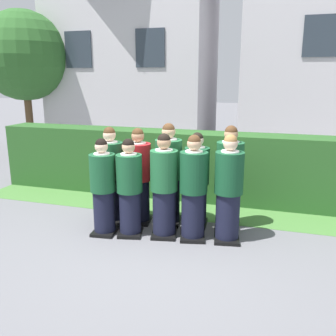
{
  "coord_description": "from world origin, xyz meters",
  "views": [
    {
      "loc": [
        1.66,
        -5.18,
        2.48
      ],
      "look_at": [
        0.0,
        0.27,
        1.05
      ],
      "focal_mm": 39.3,
      "sensor_mm": 36.0,
      "label": 1
    }
  ],
  "objects_px": {
    "student_front_row_0": "(103,189)",
    "student_front_row_1": "(130,190)",
    "student_front_row_3": "(193,190)",
    "student_rear_row_3": "(196,182)",
    "student_rear_row_0": "(111,177)",
    "student_front_row_2": "(164,188)",
    "student_front_row_4": "(228,191)",
    "student_rear_row_2": "(169,177)",
    "student_rear_row_4": "(229,180)",
    "student_in_red_blazer": "(139,178)"
  },
  "relations": [
    {
      "from": "student_front_row_4",
      "to": "student_rear_row_2",
      "type": "height_order",
      "value": "student_rear_row_2"
    },
    {
      "from": "student_front_row_3",
      "to": "student_rear_row_0",
      "type": "distance_m",
      "value": 1.54
    },
    {
      "from": "student_front_row_0",
      "to": "student_rear_row_2",
      "type": "relative_size",
      "value": 0.9
    },
    {
      "from": "student_in_red_blazer",
      "to": "student_rear_row_4",
      "type": "bearing_deg",
      "value": 9.17
    },
    {
      "from": "student_front_row_0",
      "to": "student_front_row_1",
      "type": "height_order",
      "value": "student_front_row_1"
    },
    {
      "from": "student_front_row_1",
      "to": "student_rear_row_2",
      "type": "bearing_deg",
      "value": 55.04
    },
    {
      "from": "student_front_row_1",
      "to": "student_rear_row_3",
      "type": "bearing_deg",
      "value": 36.69
    },
    {
      "from": "student_rear_row_2",
      "to": "student_rear_row_3",
      "type": "distance_m",
      "value": 0.48
    },
    {
      "from": "student_front_row_3",
      "to": "student_rear_row_3",
      "type": "bearing_deg",
      "value": 97.43
    },
    {
      "from": "student_front_row_2",
      "to": "student_rear_row_2",
      "type": "height_order",
      "value": "student_rear_row_2"
    },
    {
      "from": "student_rear_row_4",
      "to": "student_rear_row_0",
      "type": "bearing_deg",
      "value": -170.2
    },
    {
      "from": "student_front_row_0",
      "to": "student_front_row_1",
      "type": "relative_size",
      "value": 1.0
    },
    {
      "from": "student_front_row_4",
      "to": "student_front_row_1",
      "type": "bearing_deg",
      "value": -171.13
    },
    {
      "from": "student_front_row_2",
      "to": "student_front_row_4",
      "type": "relative_size",
      "value": 0.99
    },
    {
      "from": "student_front_row_0",
      "to": "student_front_row_2",
      "type": "xyz_separation_m",
      "value": [
        0.95,
        0.19,
        0.04
      ]
    },
    {
      "from": "student_front_row_4",
      "to": "student_rear_row_0",
      "type": "bearing_deg",
      "value": 174.41
    },
    {
      "from": "student_rear_row_2",
      "to": "student_front_row_3",
      "type": "bearing_deg",
      "value": -41.82
    },
    {
      "from": "student_front_row_4",
      "to": "student_rear_row_2",
      "type": "relative_size",
      "value": 0.96
    },
    {
      "from": "student_front_row_0",
      "to": "student_front_row_4",
      "type": "relative_size",
      "value": 0.94
    },
    {
      "from": "student_front_row_2",
      "to": "student_rear_row_0",
      "type": "distance_m",
      "value": 1.1
    },
    {
      "from": "student_front_row_2",
      "to": "student_rear_row_2",
      "type": "distance_m",
      "value": 0.53
    },
    {
      "from": "student_front_row_3",
      "to": "student_in_red_blazer",
      "type": "xyz_separation_m",
      "value": [
        -1.04,
        0.38,
        0.0
      ]
    },
    {
      "from": "student_front_row_2",
      "to": "student_rear_row_4",
      "type": "height_order",
      "value": "student_rear_row_4"
    },
    {
      "from": "student_front_row_2",
      "to": "student_front_row_4",
      "type": "bearing_deg",
      "value": 6.98
    },
    {
      "from": "student_front_row_0",
      "to": "student_front_row_2",
      "type": "height_order",
      "value": "student_front_row_2"
    },
    {
      "from": "student_front_row_0",
      "to": "student_in_red_blazer",
      "type": "distance_m",
      "value": 0.71
    },
    {
      "from": "student_front_row_4",
      "to": "student_rear_row_3",
      "type": "bearing_deg",
      "value": 142.88
    },
    {
      "from": "student_rear_row_3",
      "to": "student_front_row_3",
      "type": "bearing_deg",
      "value": -82.57
    },
    {
      "from": "student_rear_row_0",
      "to": "student_front_row_2",
      "type": "bearing_deg",
      "value": -16.83
    },
    {
      "from": "student_rear_row_2",
      "to": "student_rear_row_0",
      "type": "bearing_deg",
      "value": -168.18
    },
    {
      "from": "student_rear_row_0",
      "to": "student_front_row_3",
      "type": "bearing_deg",
      "value": -10.57
    },
    {
      "from": "student_rear_row_0",
      "to": "student_rear_row_3",
      "type": "bearing_deg",
      "value": 9.82
    },
    {
      "from": "student_front_row_2",
      "to": "student_front_row_3",
      "type": "xyz_separation_m",
      "value": [
        0.46,
        0.04,
        -0.0
      ]
    },
    {
      "from": "student_front_row_0",
      "to": "student_rear_row_3",
      "type": "xyz_separation_m",
      "value": [
        1.34,
        0.76,
        0.02
      ]
    },
    {
      "from": "student_front_row_3",
      "to": "student_front_row_4",
      "type": "xyz_separation_m",
      "value": [
        0.52,
        0.08,
        0.01
      ]
    },
    {
      "from": "student_rear_row_0",
      "to": "student_rear_row_4",
      "type": "height_order",
      "value": "student_rear_row_4"
    },
    {
      "from": "student_front_row_0",
      "to": "student_in_red_blazer",
      "type": "bearing_deg",
      "value": 59.46
    },
    {
      "from": "student_front_row_4",
      "to": "student_rear_row_2",
      "type": "xyz_separation_m",
      "value": [
        -1.07,
        0.4,
        0.04
      ]
    },
    {
      "from": "student_front_row_3",
      "to": "student_front_row_1",
      "type": "bearing_deg",
      "value": -171.21
    },
    {
      "from": "student_front_row_1",
      "to": "student_front_row_3",
      "type": "xyz_separation_m",
      "value": [
        0.99,
        0.15,
        0.04
      ]
    },
    {
      "from": "student_rear_row_2",
      "to": "student_rear_row_4",
      "type": "xyz_separation_m",
      "value": [
        1.0,
        0.14,
        -0.01
      ]
    },
    {
      "from": "student_front_row_3",
      "to": "student_rear_row_3",
      "type": "distance_m",
      "value": 0.54
    },
    {
      "from": "student_front_row_3",
      "to": "student_rear_row_3",
      "type": "xyz_separation_m",
      "value": [
        -0.07,
        0.53,
        -0.02
      ]
    },
    {
      "from": "student_front_row_0",
      "to": "student_front_row_4",
      "type": "xyz_separation_m",
      "value": [
        1.93,
        0.31,
        0.05
      ]
    },
    {
      "from": "student_front_row_3",
      "to": "student_in_red_blazer",
      "type": "relative_size",
      "value": 1.0
    },
    {
      "from": "student_in_red_blazer",
      "to": "student_front_row_0",
      "type": "bearing_deg",
      "value": -120.54
    },
    {
      "from": "student_rear_row_3",
      "to": "student_rear_row_4",
      "type": "relative_size",
      "value": 0.93
    },
    {
      "from": "student_in_red_blazer",
      "to": "student_rear_row_3",
      "type": "relative_size",
      "value": 1.03
    },
    {
      "from": "student_rear_row_3",
      "to": "student_rear_row_2",
      "type": "bearing_deg",
      "value": -174.35
    },
    {
      "from": "student_rear_row_4",
      "to": "student_rear_row_2",
      "type": "bearing_deg",
      "value": -172.18
    }
  ]
}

